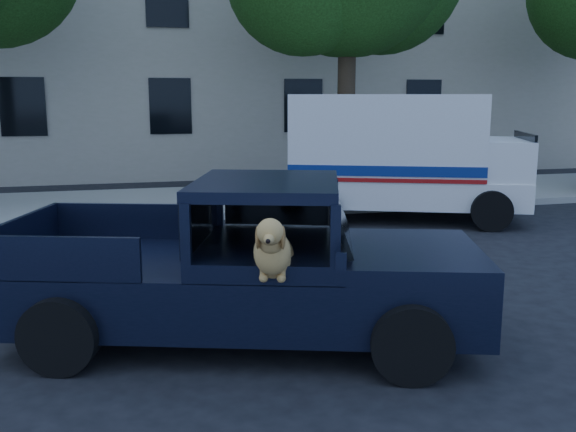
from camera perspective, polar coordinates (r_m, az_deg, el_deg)
name	(u,v)px	position (r m, az deg, el deg)	size (l,w,h in m)	color
ground	(179,373)	(6.14, -9.68, -13.62)	(120.00, 120.00, 0.00)	black
far_sidewalk	(143,204)	(15.00, -12.73, 1.07)	(60.00, 4.00, 0.15)	gray
lane_stripes	(293,265)	(9.64, 0.49, -4.38)	(21.60, 0.14, 0.01)	silver
building_main	(222,35)	(22.44, -5.91, 15.72)	(26.00, 6.00, 9.00)	beige
pickup_truck	(238,288)	(6.64, -4.49, -6.37)	(5.04, 3.19, 1.69)	black
mail_truck	(401,165)	(13.33, 9.98, 4.47)	(5.07, 3.72, 2.53)	silver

